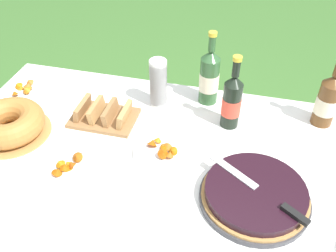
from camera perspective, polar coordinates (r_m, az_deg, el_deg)
garden_table at (r=1.41m, az=-0.15°, el=-6.98°), size 1.68×0.96×0.70m
tablecloth at (r=1.37m, az=-0.15°, el=-5.50°), size 1.69×0.97×0.10m
berry_tart at (r=1.24m, az=13.11°, el=-10.16°), size 0.36×0.36×0.06m
serving_knife at (r=1.21m, az=14.45°, el=-9.84°), size 0.32×0.23×0.01m
bundt_cake at (r=1.56m, az=-23.02°, el=0.41°), size 0.30×0.30×0.10m
cup_stack at (r=1.55m, az=-1.49°, el=6.50°), size 0.07×0.07×0.21m
cider_bottle_green at (r=1.58m, az=6.31°, el=7.43°), size 0.08×0.08×0.32m
cider_bottle_amber at (r=1.57m, az=23.15°, el=3.62°), size 0.08×0.08×0.30m
juice_bottle_red at (r=1.46m, az=9.70°, el=3.75°), size 0.07×0.07×0.31m
snack_plate_near at (r=1.36m, az=-15.21°, el=-6.25°), size 0.19×0.19×0.06m
snack_plate_left at (r=1.79m, az=-20.81°, el=5.06°), size 0.19×0.19×0.06m
snack_plate_right at (r=1.37m, az=-0.48°, el=-3.87°), size 0.24×0.24×0.06m
bread_board at (r=1.54m, az=-9.76°, el=1.69°), size 0.26×0.18×0.07m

